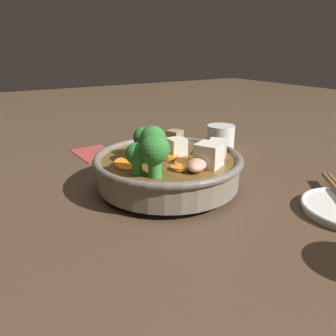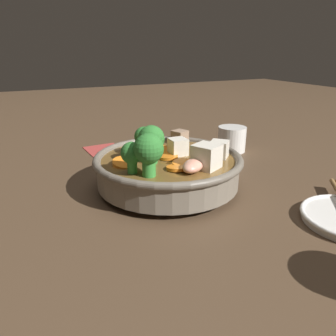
{
  "view_description": "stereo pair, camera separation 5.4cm",
  "coord_description": "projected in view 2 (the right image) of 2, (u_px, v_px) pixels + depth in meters",
  "views": [
    {
      "loc": [
        0.43,
        -0.26,
        0.22
      ],
      "look_at": [
        0.0,
        0.0,
        0.04
      ],
      "focal_mm": 35.0,
      "sensor_mm": 36.0,
      "label": 1
    },
    {
      "loc": [
        0.46,
        -0.22,
        0.22
      ],
      "look_at": [
        0.0,
        0.0,
        0.04
      ],
      "focal_mm": 35.0,
      "sensor_mm": 36.0,
      "label": 2
    }
  ],
  "objects": [
    {
      "name": "ground_plane",
      "position": [
        168.0,
        188.0,
        0.55
      ],
      "size": [
        3.0,
        3.0,
        0.0
      ],
      "primitive_type": "plane",
      "color": "#4C3826"
    },
    {
      "name": "tea_cup",
      "position": [
        232.0,
        139.0,
        0.74
      ],
      "size": [
        0.06,
        0.06,
        0.06
      ],
      "color": "white",
      "rests_on": "ground_plane"
    },
    {
      "name": "stirfry_bowl",
      "position": [
        168.0,
        166.0,
        0.54
      ],
      "size": [
        0.24,
        0.24,
        0.11
      ],
      "color": "slate",
      "rests_on": "ground_plane"
    },
    {
      "name": "napkin",
      "position": [
        106.0,
        151.0,
        0.74
      ],
      "size": [
        0.12,
        0.08,
        0.0
      ],
      "color": "#A33833",
      "rests_on": "ground_plane"
    }
  ]
}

